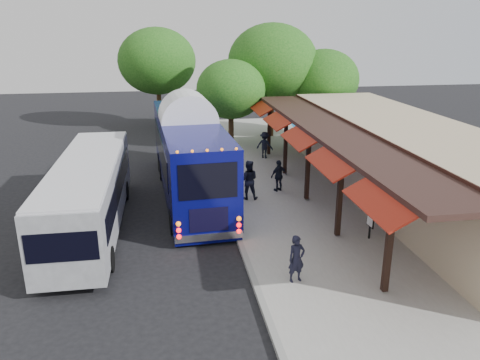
{
  "coord_description": "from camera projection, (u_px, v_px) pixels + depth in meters",
  "views": [
    {
      "loc": [
        -2.51,
        -15.5,
        7.83
      ],
      "look_at": [
        0.42,
        2.49,
        1.8
      ],
      "focal_mm": 35.0,
      "sensor_mm": 36.0,
      "label": 1
    }
  ],
  "objects": [
    {
      "name": "ped_d",
      "position": [
        265.0,
        145.0,
        28.31
      ],
      "size": [
        1.2,
        1.05,
        1.61
      ],
      "primitive_type": "imported",
      "rotation": [
        0.0,
        0.0,
        2.58
      ],
      "color": "black",
      "rests_on": "sidewalk"
    },
    {
      "name": "ped_b",
      "position": [
        248.0,
        180.0,
        21.55
      ],
      "size": [
        1.02,
        0.87,
        1.84
      ],
      "primitive_type": "imported",
      "rotation": [
        0.0,
        0.0,
        2.93
      ],
      "color": "black",
      "rests_on": "sidewalk"
    },
    {
      "name": "city_bus",
      "position": [
        89.0,
        192.0,
        18.5
      ],
      "size": [
        2.41,
        10.6,
        2.85
      ],
      "rotation": [
        0.0,
        0.0,
        -0.01
      ],
      "color": "gray",
      "rests_on": "ground"
    },
    {
      "name": "tree_far",
      "position": [
        157.0,
        61.0,
        36.55
      ],
      "size": [
        6.07,
        6.07,
        7.77
      ],
      "color": "#382314",
      "rests_on": "ground"
    },
    {
      "name": "ped_a",
      "position": [
        297.0,
        259.0,
        14.57
      ],
      "size": [
        0.62,
        0.48,
        1.54
      ],
      "primitive_type": "imported",
      "rotation": [
        0.0,
        0.0,
        0.21
      ],
      "color": "black",
      "rests_on": "sidewalk"
    },
    {
      "name": "curb",
      "position": [
        227.0,
        206.0,
        21.1
      ],
      "size": [
        0.2,
        40.0,
        0.16
      ],
      "primitive_type": "cube",
      "color": "gray",
      "rests_on": "ground"
    },
    {
      "name": "ground",
      "position": [
        240.0,
        247.0,
        17.37
      ],
      "size": [
        90.0,
        90.0,
        0.0
      ],
      "primitive_type": "plane",
      "color": "black",
      "rests_on": "ground"
    },
    {
      "name": "coach_bus",
      "position": [
        189.0,
        152.0,
        22.33
      ],
      "size": [
        3.28,
        12.39,
        3.93
      ],
      "rotation": [
        0.0,
        0.0,
        0.06
      ],
      "color": "#08095D",
      "rests_on": "ground"
    },
    {
      "name": "tree_mid",
      "position": [
        272.0,
        62.0,
        32.7
      ],
      "size": [
        6.3,
        6.3,
        8.06
      ],
      "color": "#382314",
      "rests_on": "ground"
    },
    {
      "name": "ped_c",
      "position": [
        279.0,
        176.0,
        22.62
      ],
      "size": [
        0.98,
        0.7,
        1.55
      ],
      "primitive_type": "imported",
      "rotation": [
        0.0,
        0.0,
        3.54
      ],
      "color": "black",
      "rests_on": "sidewalk"
    },
    {
      "name": "tree_left",
      "position": [
        231.0,
        89.0,
        30.55
      ],
      "size": [
        4.53,
        4.53,
        5.8
      ],
      "color": "#382314",
      "rests_on": "ground"
    },
    {
      "name": "sign_board",
      "position": [
        370.0,
        221.0,
        17.51
      ],
      "size": [
        0.08,
        0.48,
        1.06
      ],
      "rotation": [
        0.0,
        0.0,
        0.07
      ],
      "color": "black",
      "rests_on": "sidewalk"
    },
    {
      "name": "sidewalk",
      "position": [
        331.0,
        200.0,
        21.85
      ],
      "size": [
        10.0,
        40.0,
        0.15
      ],
      "primitive_type": "cube",
      "color": "#9E9B93",
      "rests_on": "ground"
    },
    {
      "name": "station_shelter",
      "position": [
        403.0,
        160.0,
        21.81
      ],
      "size": [
        8.15,
        20.0,
        3.6
      ],
      "color": "tan",
      "rests_on": "ground"
    },
    {
      "name": "tree_right",
      "position": [
        324.0,
        80.0,
        32.86
      ],
      "size": [
        4.94,
        4.94,
        6.32
      ],
      "color": "#382314",
      "rests_on": "ground"
    }
  ]
}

